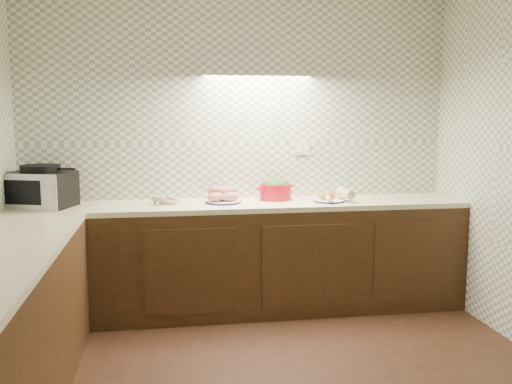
{
  "coord_description": "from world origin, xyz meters",
  "views": [
    {
      "loc": [
        -0.62,
        -2.99,
        1.62
      ],
      "look_at": [
        0.06,
        1.25,
        1.02
      ],
      "focal_mm": 40.0,
      "sensor_mm": 36.0,
      "label": 1
    }
  ],
  "objects": [
    {
      "name": "counter",
      "position": [
        -0.68,
        0.68,
        0.45
      ],
      "size": [
        3.6,
        3.6,
        0.9
      ],
      "color": "black",
      "rests_on": "ground"
    },
    {
      "name": "room",
      "position": [
        0.0,
        0.0,
        1.63
      ],
      "size": [
        3.6,
        3.6,
        2.6
      ],
      "color": "black",
      "rests_on": "ground"
    },
    {
      "name": "toaster_oven",
      "position": [
        -1.56,
        1.53,
        1.05
      ],
      "size": [
        0.55,
        0.48,
        0.32
      ],
      "rotation": [
        0.0,
        0.0,
        -0.34
      ],
      "color": "black",
      "rests_on": "counter"
    },
    {
      "name": "dutch_oven",
      "position": [
        0.28,
        1.62,
        0.99
      ],
      "size": [
        0.35,
        0.35,
        0.18
      ],
      "rotation": [
        0.0,
        0.0,
        0.4
      ],
      "color": "red",
      "rests_on": "counter"
    },
    {
      "name": "veg_plate",
      "position": [
        0.74,
        1.45,
        0.94
      ],
      "size": [
        0.31,
        0.28,
        0.12
      ],
      "rotation": [
        0.0,
        0.0,
        0.09
      ],
      "color": "#121642",
      "rests_on": "counter"
    },
    {
      "name": "parsnip_pile",
      "position": [
        -0.66,
        1.54,
        0.93
      ],
      "size": [
        0.35,
        0.32,
        0.07
      ],
      "color": "beige",
      "rests_on": "counter"
    },
    {
      "name": "sweet_potato_plate",
      "position": [
        -0.17,
        1.53,
        0.95
      ],
      "size": [
        0.29,
        0.29,
        0.13
      ],
      "rotation": [
        0.0,
        0.0,
        0.08
      ],
      "color": "#121642",
      "rests_on": "counter"
    },
    {
      "name": "onion_bowl",
      "position": [
        -0.19,
        1.64,
        0.95
      ],
      "size": [
        0.16,
        0.16,
        0.13
      ],
      "color": "black",
      "rests_on": "counter"
    }
  ]
}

